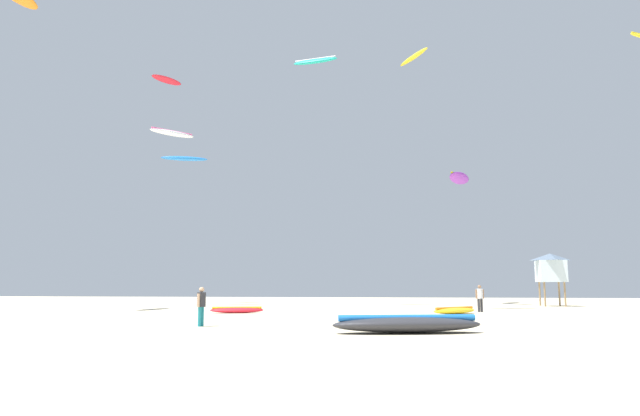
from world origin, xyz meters
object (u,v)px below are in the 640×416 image
Objects in this scene: kite_aloft_1 at (184,159)px; kite_aloft_8 at (167,80)px; kite_aloft_2 at (315,61)px; kite_aloft_7 at (172,133)px; person_foreground at (201,303)px; lifeguard_tower at (551,267)px; kite_grounded_mid at (455,311)px; kite_aloft_5 at (459,178)px; kite_grounded_far at (407,324)px; kite_grounded_near at (237,310)px; person_midground at (480,296)px; kite_aloft_4 at (414,57)px.

kite_aloft_1 is 1.07× the size of kite_aloft_8.
kite_aloft_7 is (-14.21, 4.53, -4.44)m from kite_aloft_2.
lifeguard_tower reaches higher than person_foreground.
person_foreground is 15.78m from kite_grounded_mid.
kite_aloft_8 reaches higher than kite_aloft_1.
lifeguard_tower is 0.91× the size of kite_aloft_5.
kite_grounded_near is at bearing 127.43° from kite_grounded_far.
kite_aloft_5 is at bearing 33.12° from kite_aloft_2.
kite_aloft_5 reaches higher than person_midground.
lifeguard_tower is at bearing -14.69° from kite_aloft_8.
kite_grounded_far is 1.32× the size of lifeguard_tower.
kite_grounded_near is 27.16m from kite_aloft_5.
kite_aloft_5 is at bearing 50.98° from kite_grounded_near.
kite_grounded_mid is at bearing -39.26° from kite_aloft_8.
kite_aloft_5 is at bearing 52.28° from kite_aloft_4.
lifeguard_tower is 1.03× the size of kite_aloft_4.
kite_grounded_mid is at bearing -47.90° from kite_aloft_2.
person_midground is at bearing -120.54° from person_foreground.
lifeguard_tower is (8.94, 13.15, 2.85)m from kite_grounded_mid.
kite_grounded_far is (-4.85, -15.98, -0.67)m from person_midground.
kite_aloft_4 is at bearing -4.64° from kite_aloft_7.
kite_aloft_4 is (1.61, 26.56, 20.96)m from kite_grounded_far.
person_foreground is 32.67m from kite_aloft_7.
kite_grounded_far is 31.77m from kite_aloft_2.
person_foreground is at bearing -81.82° from kite_grounded_near.
person_foreground is 0.35× the size of kite_aloft_5.
kite_aloft_5 is (15.55, 19.18, 11.32)m from kite_grounded_near.
kite_grounded_mid is 32.27m from kite_aloft_7.
kite_grounded_far is 1.37× the size of kite_aloft_2.
kite_grounded_far is 1.20× the size of kite_aloft_5.
kite_aloft_7 is at bearing 162.32° from kite_aloft_2.
person_foreground is at bearing -60.26° from person_midground.
kite_aloft_5 is (0.93, 15.97, 10.53)m from person_midground.
kite_aloft_1 is at bearing 126.33° from kite_grounded_far.
kite_grounded_far is 49.83m from kite_aloft_8.
kite_grounded_near is 0.88× the size of kite_aloft_8.
person_foreground is 29.09m from kite_aloft_2.
kite_aloft_5 is (4.17, 5.39, -9.76)m from kite_aloft_4.
kite_aloft_4 reaches higher than kite_aloft_2.
kite_grounded_near is at bearing -129.02° from kite_aloft_5.
kite_grounded_near is 1.05× the size of kite_grounded_mid.
kite_grounded_far is at bearing -102.80° from kite_grounded_mid.
kite_aloft_5 is at bearing 137.75° from lifeguard_tower.
lifeguard_tower is at bearing -1.14° from kite_aloft_4.
lifeguard_tower is 1.02× the size of kite_aloft_1.
kite_aloft_1 reaches higher than kite_grounded_mid.
kite_grounded_far is 38.46m from kite_aloft_7.
kite_aloft_7 reaches higher than person_midground.
kite_grounded_mid is 0.76× the size of lifeguard_tower.
kite_aloft_7 is at bearing 126.29° from kite_grounded_far.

